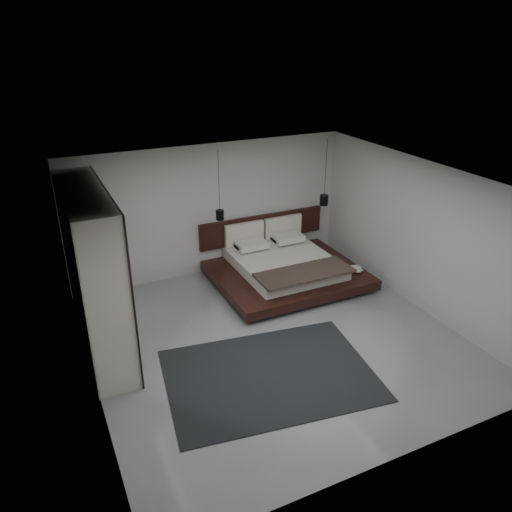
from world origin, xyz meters
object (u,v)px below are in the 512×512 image
bed (284,267)px  pendant_right (324,200)px  pendant_left (220,215)px  rug (270,375)px  wardrobe (94,273)px  lattice_screen (68,248)px

bed → pendant_right: bearing=21.7°
bed → pendant_right: 1.76m
pendant_left → rug: bearing=-98.8°
pendant_left → rug: pendant_left is taller
pendant_left → rug: (-0.50, -3.25, -1.49)m
pendant_left → pendant_right: 2.45m
wardrobe → rug: (2.17, -1.91, -1.37)m
wardrobe → rug: wardrobe is taller
lattice_screen → wardrobe: bearing=-79.8°
bed → pendant_right: size_ratio=2.05×
lattice_screen → wardrobe: 1.42m
rug → bed: bearing=58.0°
pendant_left → wardrobe: bearing=-153.4°
bed → wardrobe: size_ratio=1.07×
lattice_screen → pendant_left: 2.93m
bed → wardrobe: (-3.89, -0.85, 1.07)m
pendant_right → bed: bearing=-158.3°
pendant_right → rug: (-2.95, -3.25, -1.46)m
bed → rug: 3.27m
bed → lattice_screen: bearing=172.5°
lattice_screen → bed: 4.30m
pendant_left → pendant_right: same height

